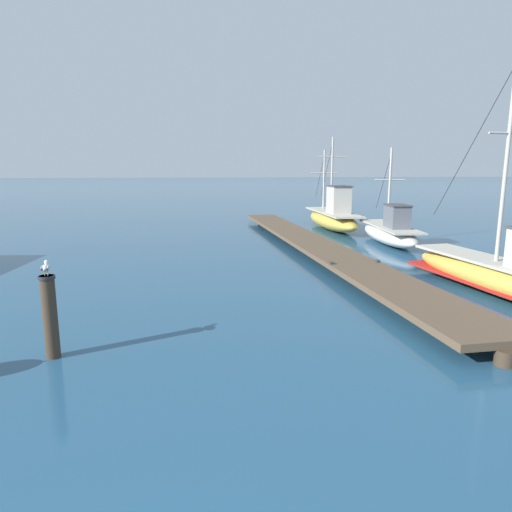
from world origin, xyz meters
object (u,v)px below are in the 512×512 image
at_px(fishing_boat_0, 390,232).
at_px(fishing_boat_2, 333,217).
at_px(mooring_piling, 50,315).
at_px(perched_seagull, 46,268).
at_px(fishing_boat_1, 508,276).

height_order(fishing_boat_0, fishing_boat_2, fishing_boat_2).
relative_size(mooring_piling, perched_seagull, 4.14).
distance_m(fishing_boat_0, perched_seagull, 16.60).
relative_size(fishing_boat_0, mooring_piling, 3.96).
bearing_deg(fishing_boat_0, perched_seagull, -136.79).
bearing_deg(perched_seagull, fishing_boat_2, 56.48).
bearing_deg(perched_seagull, fishing_boat_0, 43.21).
bearing_deg(fishing_boat_0, fishing_boat_1, -95.23).
height_order(fishing_boat_2, mooring_piling, fishing_boat_2).
distance_m(fishing_boat_2, mooring_piling, 20.05).
height_order(fishing_boat_0, perched_seagull, fishing_boat_0).
distance_m(fishing_boat_0, fishing_boat_1, 9.02).
bearing_deg(fishing_boat_0, fishing_boat_2, 100.48).
xyz_separation_m(mooring_piling, perched_seagull, (0.00, -0.01, 0.90)).
relative_size(fishing_boat_2, mooring_piling, 4.86).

